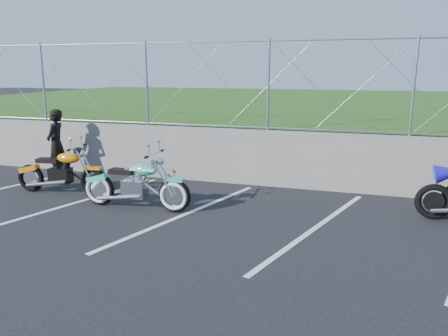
% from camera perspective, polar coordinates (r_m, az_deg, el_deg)
% --- Properties ---
extents(ground, '(90.00, 90.00, 0.00)m').
position_cam_1_polar(ground, '(7.39, -7.88, -8.37)').
color(ground, black).
rests_on(ground, ground).
extents(retaining_wall, '(30.00, 0.22, 1.30)m').
position_cam_1_polar(retaining_wall, '(10.36, 0.19, 1.68)').
color(retaining_wall, '#63635F').
rests_on(retaining_wall, ground).
extents(grass_field, '(30.00, 20.00, 1.30)m').
position_cam_1_polar(grass_field, '(20.04, 8.67, 6.97)').
color(grass_field, '#224813').
rests_on(grass_field, ground).
extents(chain_link_fence, '(28.00, 0.03, 2.00)m').
position_cam_1_polar(chain_link_fence, '(10.17, 0.20, 10.83)').
color(chain_link_fence, gray).
rests_on(chain_link_fence, retaining_wall).
extents(parking_lines, '(18.29, 4.31, 0.01)m').
position_cam_1_polar(parking_lines, '(7.90, 3.21, -6.83)').
color(parking_lines, silver).
rests_on(parking_lines, ground).
extents(cruiser_turquoise, '(2.26, 0.71, 1.12)m').
position_cam_1_polar(cruiser_turquoise, '(8.57, -11.30, -2.35)').
color(cruiser_turquoise, black).
rests_on(cruiser_turquoise, ground).
extents(naked_orange, '(2.09, 0.71, 1.04)m').
position_cam_1_polar(naked_orange, '(10.08, -20.34, -0.65)').
color(naked_orange, black).
rests_on(naked_orange, ground).
extents(person_standing, '(0.53, 0.69, 1.70)m').
position_cam_1_polar(person_standing, '(11.56, -21.08, 2.98)').
color(person_standing, black).
rests_on(person_standing, ground).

